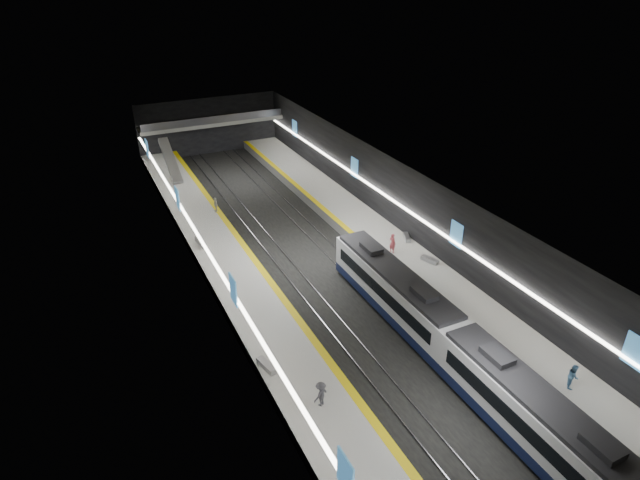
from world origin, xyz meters
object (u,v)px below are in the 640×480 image
bench_right_far (407,238)px  passenger_right_a (392,243)px  train (454,345)px  passenger_left_a (216,205)px  bench_left_near (267,366)px  passenger_right_b (573,376)px  bench_left_far (201,243)px  bench_right_near (430,260)px  passenger_left_b (321,394)px  escalator (170,160)px

bench_right_far → passenger_right_a: passenger_right_a is taller
train → passenger_left_a: 31.49m
bench_left_near → passenger_right_b: size_ratio=1.03×
bench_left_far → passenger_left_a: (3.46, 6.76, 0.55)m
bench_left_far → passenger_left_a: size_ratio=1.27×
bench_right_near → passenger_right_a: size_ratio=0.89×
bench_right_near → passenger_left_b: size_ratio=0.98×
bench_right_near → bench_left_near: bearing=-179.6°
bench_left_near → passenger_left_b: (1.85, -4.57, 0.65)m
bench_left_far → bench_right_far: (18.49, -7.63, -0.05)m
bench_right_far → passenger_left_b: bearing=-113.9°
train → passenger_right_a: 15.13m
bench_left_far → passenger_right_a: 18.28m
passenger_left_a → passenger_left_b: bearing=-2.0°
bench_left_near → passenger_left_b: size_ratio=1.03×
bench_left_far → bench_left_near: bearing=-93.0°
passenger_left_a → bench_left_far: bearing=-25.3°
passenger_left_a → bench_left_near: bearing=-6.7°
escalator → passenger_left_a: escalator is taller
escalator → passenger_right_b: bearing=-72.8°
bench_right_near → bench_right_far: 4.59m
passenger_right_b → passenger_left_b: passenger_left_b is taller
bench_right_near → passenger_left_b: (-16.49, -11.42, 0.67)m
passenger_right_b → passenger_left_b: bearing=114.9°
escalator → bench_left_far: 20.04m
bench_right_far → passenger_right_a: bearing=-127.1°
bench_right_near → bench_left_far: bearing=125.6°
bench_right_near → passenger_right_a: passenger_right_a is taller
bench_right_near → passenger_left_a: 23.84m
passenger_right_b → passenger_left_a: bearing=65.1°
bench_left_far → passenger_left_a: 7.62m
passenger_left_a → passenger_left_b: (-2.04, -30.37, 0.07)m
passenger_left_a → escalator: bearing=-169.6°
bench_left_near → passenger_left_b: passenger_left_b is taller
passenger_right_a → passenger_right_b: 20.01m
train → passenger_right_a: train is taller
bench_left_near → passenger_right_a: 19.00m
bench_left_far → passenger_left_b: size_ratio=1.17×
bench_right_far → passenger_left_a: size_ratio=1.03×
train → bench_right_far: train is taller
bench_right_near → passenger_right_b: 17.04m
bench_right_far → train: bearing=-90.5°
train → bench_right_far: bearing=66.4°
escalator → passenger_right_a: (14.30, -29.10, -0.94)m
bench_right_near → bench_right_far: size_ratio=1.03×
train → passenger_left_b: (-10.07, 0.08, -0.32)m
escalator → passenger_left_a: 13.35m
passenger_right_b → passenger_left_a: passenger_right_b is taller
train → passenger_right_b: size_ratio=17.27×
passenger_right_a → passenger_left_a: 20.16m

